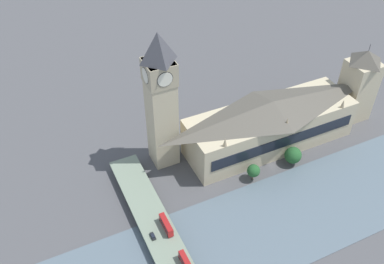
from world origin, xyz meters
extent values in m
plane|color=#4C4C4F|center=(0.00, 0.00, 0.00)|extent=(600.00, 600.00, 0.00)
cube|color=slate|center=(-31.51, 0.00, 0.15)|extent=(51.02, 360.00, 0.30)
cube|color=#C1B28E|center=(17.49, -8.00, 11.56)|extent=(28.98, 95.74, 23.12)
cube|color=black|center=(2.85, -8.00, 12.72)|extent=(0.40, 88.08, 6.94)
pyramid|color=#514C42|center=(17.49, -8.00, 26.38)|extent=(28.40, 93.83, 6.51)
cone|color=tan|center=(4.00, -44.38, 25.62)|extent=(2.20, 2.20, 5.00)
cone|color=tan|center=(4.00, -8.00, 25.62)|extent=(2.20, 2.20, 5.00)
cone|color=tan|center=(4.00, 28.38, 25.62)|extent=(2.20, 2.20, 5.00)
cube|color=#C1B28E|center=(30.67, 50.42, 31.14)|extent=(13.10, 13.10, 62.28)
cube|color=tan|center=(30.67, 50.42, 56.38)|extent=(13.89, 13.89, 11.79)
cylinder|color=black|center=(23.94, 50.42, 56.38)|extent=(0.50, 8.00, 8.00)
cylinder|color=silver|center=(23.81, 50.42, 56.38)|extent=(0.62, 7.41, 7.41)
cylinder|color=black|center=(37.40, 50.42, 56.38)|extent=(0.50, 8.00, 8.00)
cylinder|color=silver|center=(37.53, 50.42, 56.38)|extent=(0.62, 7.41, 7.41)
cylinder|color=black|center=(30.67, 43.70, 56.38)|extent=(8.00, 0.50, 8.00)
cylinder|color=silver|center=(30.67, 43.56, 56.38)|extent=(7.41, 0.62, 7.41)
cylinder|color=black|center=(30.67, 57.15, 56.38)|extent=(8.00, 0.50, 8.00)
cylinder|color=silver|center=(30.67, 57.28, 56.38)|extent=(7.41, 0.62, 7.41)
pyramid|color=#424247|center=(30.67, 50.42, 69.56)|extent=(13.37, 13.37, 14.57)
cube|color=#C1B28E|center=(17.49, -68.06, 18.92)|extent=(16.39, 16.39, 37.83)
pyramid|color=#514C42|center=(17.49, -68.06, 41.52)|extent=(16.39, 16.39, 7.37)
cylinder|color=#333338|center=(17.49, -68.06, 47.21)|extent=(0.30, 0.30, 4.00)
cube|color=#5D6A59|center=(-31.51, 72.41, 1.96)|extent=(3.00, 12.64, 3.91)
cube|color=#5D6A59|center=(15.40, 72.41, 1.96)|extent=(3.00, 12.64, 3.91)
cube|color=gray|center=(-31.51, 72.41, 4.51)|extent=(134.05, 14.87, 1.20)
cube|color=red|center=(-37.62, 68.75, 6.55)|extent=(10.28, 2.41, 1.95)
cube|color=black|center=(-37.62, 68.75, 6.94)|extent=(9.25, 2.47, 0.86)
cube|color=red|center=(-37.62, 68.75, 8.68)|extent=(10.08, 2.41, 2.29)
cube|color=black|center=(-37.62, 68.75, 8.79)|extent=(9.25, 2.47, 1.10)
cube|color=maroon|center=(-37.62, 68.75, 9.90)|extent=(9.97, 2.29, 0.16)
cylinder|color=black|center=(-33.41, 67.65, 5.69)|extent=(1.16, 0.28, 1.16)
cylinder|color=black|center=(-33.41, 69.84, 5.69)|extent=(1.16, 0.28, 1.16)
cube|color=red|center=(-16.38, 68.71, 6.51)|extent=(11.43, 2.56, 1.92)
cube|color=black|center=(-16.38, 68.71, 6.90)|extent=(10.29, 2.62, 0.84)
cube|color=red|center=(-16.38, 68.71, 8.60)|extent=(11.20, 2.56, 2.25)
cube|color=black|center=(-16.38, 68.71, 8.71)|extent=(10.29, 2.62, 1.08)
cube|color=maroon|center=(-16.38, 68.71, 9.80)|extent=(11.09, 2.43, 0.16)
cylinder|color=black|center=(-11.55, 67.54, 5.67)|extent=(1.10, 0.28, 1.10)
cylinder|color=black|center=(-11.55, 69.88, 5.67)|extent=(1.10, 0.28, 1.10)
cylinder|color=black|center=(-21.10, 67.54, 5.67)|extent=(1.10, 0.28, 1.10)
cylinder|color=black|center=(-21.10, 69.88, 5.67)|extent=(1.10, 0.28, 1.10)
cube|color=black|center=(-18.18, 75.95, 5.66)|extent=(4.21, 1.72, 0.59)
cube|color=black|center=(-18.30, 75.95, 6.23)|extent=(2.19, 1.55, 0.56)
cylinder|color=black|center=(-16.56, 75.18, 5.46)|extent=(0.70, 0.22, 0.70)
cylinder|color=black|center=(-16.56, 76.71, 5.46)|extent=(0.70, 0.22, 0.70)
cylinder|color=black|center=(-19.79, 75.18, 5.46)|extent=(0.70, 0.22, 0.70)
cylinder|color=black|center=(-19.79, 76.71, 5.46)|extent=(0.70, 0.22, 0.70)
cylinder|color=brown|center=(-3.17, 14.49, 1.69)|extent=(0.70, 0.70, 3.37)
sphere|color=#235628|center=(-3.17, 14.49, 6.27)|extent=(6.80, 6.80, 6.80)
cylinder|color=brown|center=(-2.16, -10.84, 1.09)|extent=(0.70, 0.70, 2.19)
sphere|color=#235628|center=(-2.16, -10.84, 6.09)|extent=(9.19, 9.19, 9.19)
camera|label=1|loc=(-128.37, 108.78, 164.96)|focal=40.00mm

